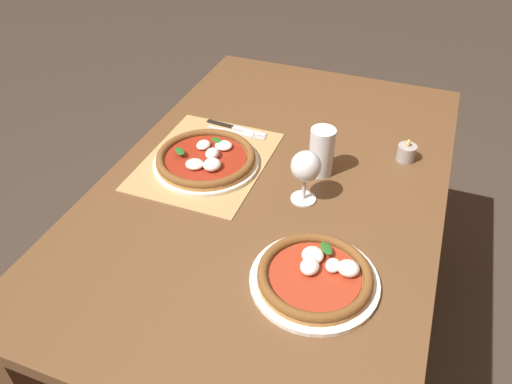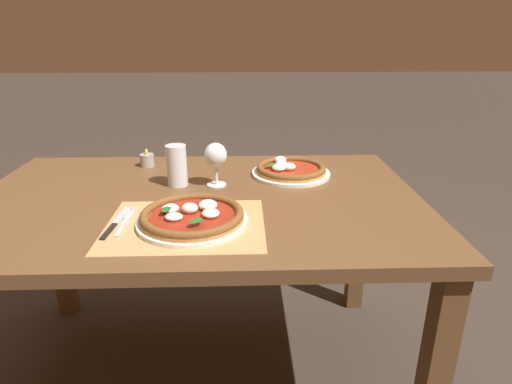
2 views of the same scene
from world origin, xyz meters
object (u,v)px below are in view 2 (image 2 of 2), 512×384
at_px(pint_glass, 177,166).
at_px(knife, 116,222).
at_px(fork, 126,220).
at_px(votive_candle, 147,161).
at_px(pizza_near, 192,216).
at_px(wine_glass, 216,157).
at_px(pizza_far, 290,170).

bearing_deg(pint_glass, knife, -112.40).
bearing_deg(fork, votive_candle, 95.03).
bearing_deg(pizza_near, wine_glass, 80.75).
distance_m(wine_glass, pint_glass, 0.14).
xyz_separation_m(pint_glass, votive_candle, (-0.15, 0.23, -0.05)).
height_order(wine_glass, knife, wine_glass).
bearing_deg(pint_glass, fork, -109.07).
bearing_deg(pizza_far, votive_candle, 167.35).
xyz_separation_m(pizza_near, wine_glass, (0.05, 0.32, 0.08)).
distance_m(pint_glass, fork, 0.33).
relative_size(pizza_far, knife, 1.37).
distance_m(fork, knife, 0.03).
relative_size(pizza_near, pizza_far, 1.06).
relative_size(wine_glass, fork, 0.77).
bearing_deg(votive_candle, pizza_far, -12.65).
bearing_deg(votive_candle, wine_glass, -38.98).
bearing_deg(fork, wine_glass, 50.71).
xyz_separation_m(wine_glass, fork, (-0.24, -0.30, -0.10)).
distance_m(pizza_far, pint_glass, 0.43).
relative_size(pizza_far, pint_glass, 2.04).
bearing_deg(knife, pizza_near, -1.76).
xyz_separation_m(fork, votive_candle, (-0.05, 0.53, 0.02)).
xyz_separation_m(pizza_far, votive_candle, (-0.57, 0.13, 0.00)).
height_order(pizza_near, pint_glass, pint_glass).
height_order(wine_glass, votive_candle, wine_glass).
relative_size(knife, votive_candle, 3.00).
relative_size(wine_glass, pint_glass, 1.07).
distance_m(pizza_far, fork, 0.66).
distance_m(wine_glass, votive_candle, 0.38).
distance_m(knife, votive_candle, 0.55).
distance_m(pizza_near, pint_glass, 0.34).
relative_size(pizza_near, pint_glass, 2.17).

